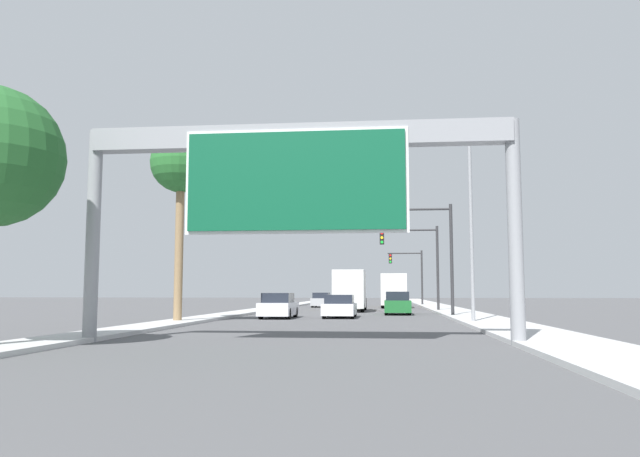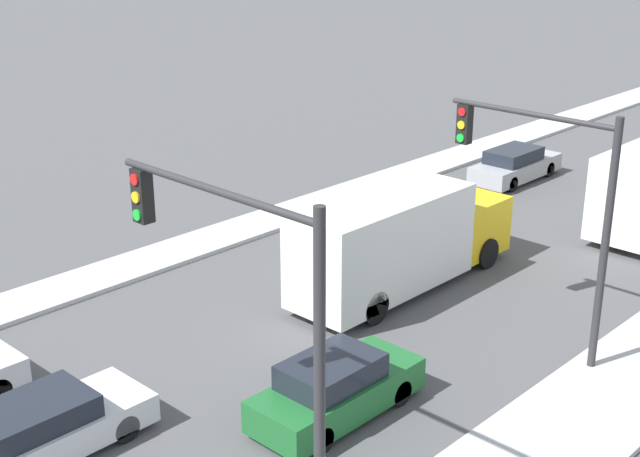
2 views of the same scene
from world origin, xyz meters
The scene contains 14 objects.
sidewalk_right centered at (7.75, 60.00, 0.07)m, with size 3.00×120.00×0.15m.
median_strip_left centered at (-7.25, 60.00, 0.07)m, with size 2.00×120.00×0.15m.
sign_gantry centered at (0.00, 17.87, 5.18)m, with size 13.33×0.73×6.65m.
car_mid_center centered at (-3.50, 60.79, 0.68)m, with size 1.71×4.75×1.43m.
car_mid_right centered at (0.00, 36.53, 0.65)m, with size 1.83×4.61×1.36m.
car_far_left centered at (3.50, 41.96, 0.72)m, with size 1.72×4.39×1.54m.
car_near_center centered at (-3.50, 35.45, 0.69)m, with size 1.79×4.36×1.46m.
truck_box_primary centered at (0.00, 48.56, 1.60)m, with size 2.31×8.46×3.14m.
truck_box_secondary centered at (3.50, 59.30, 1.61)m, with size 2.34×7.97×3.16m.
traffic_light_near_intersection centered at (5.20, 38.00, 4.67)m, with size 5.11×0.32×6.90m.
traffic_light_mid_block centered at (5.30, 48.00, 4.45)m, with size 4.72×0.32×6.59m.
traffic_light_far_intersection centered at (5.56, 68.00, 4.01)m, with size 3.79×0.32×5.99m.
palm_tree_background centered at (-7.42, 29.16, 7.79)m, with size 3.04×3.04×9.50m.
street_lamp_right centered at (6.51, 29.96, 5.71)m, with size 2.92×0.28×9.73m.
Camera 1 is at (2.61, -0.61, 1.56)m, focal length 35.00 mm.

